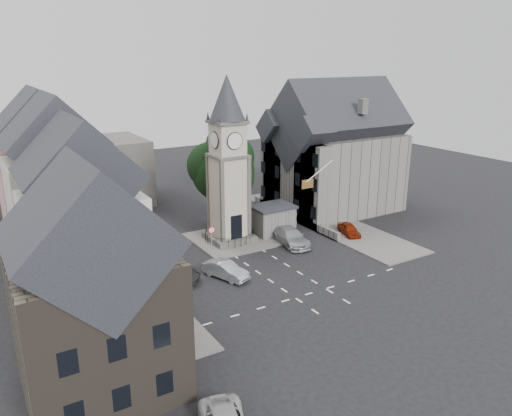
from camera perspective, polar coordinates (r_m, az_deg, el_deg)
ground at (r=44.02m, az=1.91°, el=-6.93°), size 120.00×120.00×0.00m
pavement_west at (r=44.49m, az=-16.24°, el=-7.29°), size 6.00×30.00×0.14m
pavement_east at (r=56.65m, az=7.69°, el=-1.39°), size 6.00×26.00×0.14m
central_island at (r=51.04m, az=-1.58°, el=-3.35°), size 10.00×8.00×0.16m
road_markings at (r=39.98m, az=6.27°, el=-9.65°), size 20.00×8.00×0.01m
clock_tower at (r=48.08m, az=-3.22°, el=5.33°), size 4.86×4.86×16.25m
stone_shelter at (r=51.76m, az=1.86°, el=-1.33°), size 4.30×3.30×3.08m
town_tree at (r=53.57m, az=-3.84°, el=5.30°), size 7.20×7.20×10.80m
warning_sign_post at (r=46.18m, az=-5.10°, el=-3.09°), size 0.70×0.19×2.85m
terrace_pink at (r=51.30m, az=-23.09°, el=2.96°), size 8.10×7.60×12.80m
terrace_cream at (r=43.62m, az=-21.45°, el=0.82°), size 8.10×7.60×12.80m
terrace_tudor at (r=36.20m, az=-19.05°, el=-2.83°), size 8.10×7.60×12.00m
building_sw_stone at (r=28.11m, az=-17.74°, el=-10.45°), size 8.60×7.60×10.40m
backdrop_west at (r=63.95m, az=-21.42°, el=3.37°), size 20.00×10.00×8.00m
east_building at (r=59.51m, az=8.83°, el=5.64°), size 14.40×11.40×12.60m
east_boundary_wall at (r=56.42m, az=4.21°, el=-0.95°), size 0.40×16.00×0.90m
flagpole at (r=49.35m, az=7.27°, el=4.20°), size 3.68×0.10×2.74m
car_west_blue at (r=36.09m, az=-10.49°, el=-11.91°), size 3.88×2.63×1.23m
car_west_silver at (r=42.87m, az=-14.26°, el=-7.27°), size 3.97×2.67×1.24m
car_west_grey at (r=41.94m, az=-10.04°, el=-7.37°), size 5.60×5.39×1.48m
car_island_silver at (r=42.11m, az=-3.50°, el=-7.09°), size 2.91×4.46×1.39m
car_island_east at (r=49.28m, az=3.97°, el=-3.27°), size 3.00×5.73×1.58m
car_east_red at (r=52.52m, az=10.59°, el=-2.42°), size 2.47×3.86×1.22m
pedestrian at (r=54.02m, az=4.47°, el=-1.36°), size 0.69×0.53×1.68m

